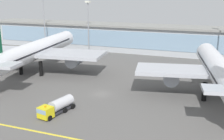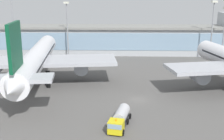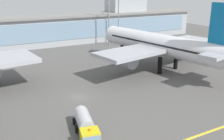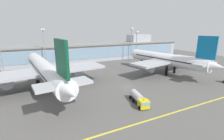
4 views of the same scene
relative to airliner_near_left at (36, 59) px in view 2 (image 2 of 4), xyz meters
The scene contains 7 objects.
ground_plane 29.81m from the airliner_near_left, 22.97° to the right, with size 206.81×206.81×0.00m, color #5B5956.
terminal_building 51.17m from the airliner_near_left, 55.86° to the left, with size 150.72×14.00×16.45m.
airliner_near_left is the anchor object (origin of this frame).
baggage_tug_near 34.20m from the airliner_near_left, 48.41° to the right, with size 4.50×9.35×2.90m.
apron_light_mast_west 63.37m from the airliner_near_left, 28.64° to the left, with size 1.80×1.80×21.48m.
apron_light_mast_centre 33.94m from the airliner_near_left, 85.57° to the left, with size 1.80×1.80×20.96m.
apron_light_mast_east 36.69m from the airliner_near_left, 118.67° to the left, with size 1.80×1.80×24.83m.
Camera 2 is at (-4.20, -62.38, 23.69)m, focal length 45.95 mm.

